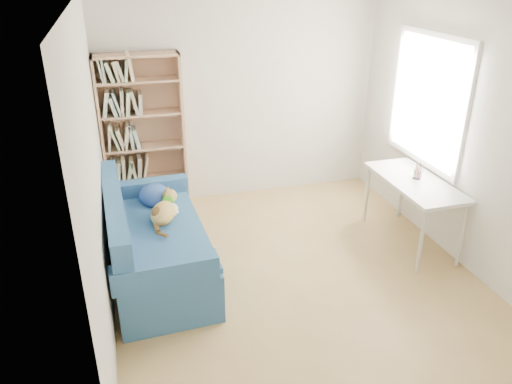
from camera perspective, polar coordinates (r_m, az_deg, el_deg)
ground at (r=5.14m, az=4.11°, el=-9.09°), size 4.00×4.00×0.00m
room_shell at (r=4.50m, az=5.81°, el=8.89°), size 3.54×4.04×2.62m
sofa at (r=5.03m, az=-11.71°, el=-5.79°), size 0.96×1.89×0.92m
bookshelf at (r=6.15m, az=-12.68°, el=5.56°), size 0.97×0.30×1.93m
desk at (r=5.59m, az=17.66°, el=0.61°), size 0.57×1.24×0.75m
pen_cup at (r=5.59m, az=18.01°, el=2.11°), size 0.09×0.09×0.18m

